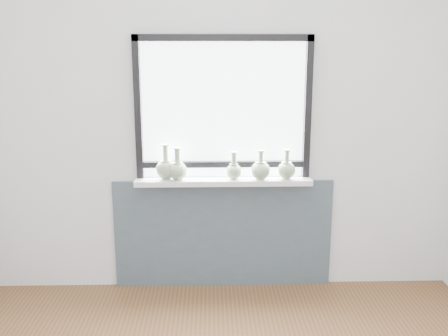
{
  "coord_description": "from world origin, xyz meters",
  "views": [
    {
      "loc": [
        -0.09,
        -1.91,
        1.85
      ],
      "look_at": [
        0.0,
        1.55,
        1.02
      ],
      "focal_mm": 40.0,
      "sensor_mm": 36.0,
      "label": 1
    }
  ],
  "objects_px": {
    "vase_b": "(178,170)",
    "vase_e": "(286,169)",
    "windowsill": "(223,181)",
    "vase_a": "(166,168)",
    "vase_c": "(234,170)",
    "vase_d": "(261,170)"
  },
  "relations": [
    {
      "from": "vase_b",
      "to": "vase_e",
      "type": "relative_size",
      "value": 1.09
    },
    {
      "from": "windowsill",
      "to": "vase_a",
      "type": "bearing_deg",
      "value": 178.93
    },
    {
      "from": "vase_a",
      "to": "vase_c",
      "type": "xyz_separation_m",
      "value": [
        0.51,
        -0.02,
        -0.01
      ]
    },
    {
      "from": "vase_b",
      "to": "vase_d",
      "type": "relative_size",
      "value": 1.1
    },
    {
      "from": "vase_c",
      "to": "vase_d",
      "type": "height_order",
      "value": "vase_d"
    },
    {
      "from": "vase_a",
      "to": "vase_c",
      "type": "distance_m",
      "value": 0.51
    },
    {
      "from": "vase_d",
      "to": "vase_e",
      "type": "xyz_separation_m",
      "value": [
        0.2,
        0.02,
        -0.0
      ]
    },
    {
      "from": "windowsill",
      "to": "vase_d",
      "type": "distance_m",
      "value": 0.29
    },
    {
      "from": "windowsill",
      "to": "vase_c",
      "type": "height_order",
      "value": "vase_c"
    },
    {
      "from": "vase_a",
      "to": "vase_d",
      "type": "bearing_deg",
      "value": -2.98
    },
    {
      "from": "vase_e",
      "to": "windowsill",
      "type": "bearing_deg",
      "value": 178.39
    },
    {
      "from": "vase_c",
      "to": "windowsill",
      "type": "bearing_deg",
      "value": 172.77
    },
    {
      "from": "windowsill",
      "to": "vase_a",
      "type": "xyz_separation_m",
      "value": [
        -0.43,
        0.01,
        0.1
      ]
    },
    {
      "from": "windowsill",
      "to": "vase_d",
      "type": "bearing_deg",
      "value": -5.94
    },
    {
      "from": "vase_c",
      "to": "vase_d",
      "type": "distance_m",
      "value": 0.2
    },
    {
      "from": "vase_c",
      "to": "vase_e",
      "type": "bearing_deg",
      "value": -0.5
    },
    {
      "from": "vase_e",
      "to": "vase_d",
      "type": "bearing_deg",
      "value": -175.49
    },
    {
      "from": "vase_c",
      "to": "vase_a",
      "type": "bearing_deg",
      "value": 177.98
    },
    {
      "from": "vase_d",
      "to": "vase_c",
      "type": "bearing_deg",
      "value": 174.57
    },
    {
      "from": "vase_a",
      "to": "vase_d",
      "type": "height_order",
      "value": "vase_a"
    },
    {
      "from": "vase_b",
      "to": "vase_e",
      "type": "height_order",
      "value": "vase_b"
    },
    {
      "from": "windowsill",
      "to": "vase_b",
      "type": "height_order",
      "value": "vase_b"
    }
  ]
}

